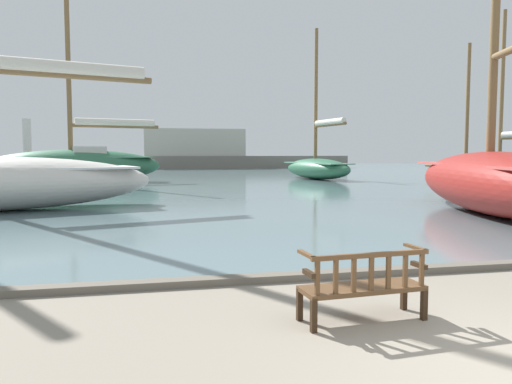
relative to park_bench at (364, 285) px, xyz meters
name	(u,v)px	position (x,y,z in m)	size (l,w,h in m)	color
harbor_water	(185,174)	(0.83, 42.30, -0.43)	(100.00, 80.00, 0.08)	slate
quay_edge_kerb	(355,273)	(0.83, 2.15, -0.41)	(40.00, 0.30, 0.12)	#675F54
park_bench	(364,285)	(0.00, 0.00, 0.00)	(1.64, 0.65, 0.92)	#322113
sailboat_nearest_port	(77,164)	(-7.27, 29.43, 0.92)	(11.85, 5.74, 13.24)	#2D6647
sailboat_centre_channel	(317,166)	(10.22, 31.05, 0.60)	(4.01, 9.26, 11.53)	#2D6647
sailboat_far_starboard	(502,171)	(18.60, 20.88, 0.53)	(4.67, 10.62, 10.63)	black
sailboat_nearest_starboard	(493,178)	(8.69, 8.86, 0.81)	(5.72, 12.05, 15.46)	maroon
far_breakwater	(179,156)	(1.34, 57.95, 1.23)	(45.38, 2.40, 6.11)	slate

